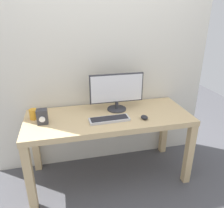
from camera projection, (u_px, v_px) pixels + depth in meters
The scene contains 8 objects.
ground_plane at pixel (109, 174), 2.49m from camera, with size 6.00×6.00×0.00m, color #4C4C51.
wall_back at pixel (101, 34), 2.25m from camera, with size 2.48×0.04×3.00m, color silver.
desk at pixel (109, 124), 2.24m from camera, with size 1.65×0.66×0.74m.
monitor at pixel (117, 91), 2.26m from camera, with size 0.56×0.20×0.39m.
keyboard_primary at pixel (109, 119), 2.09m from camera, with size 0.39×0.14×0.03m.
mouse at pixel (144, 117), 2.12m from camera, with size 0.07×0.08×0.04m, color #232328.
audio_controller at pixel (42, 117), 2.02m from camera, with size 0.10×0.09×0.14m.
coffee_mug at pixel (34, 114), 2.11m from camera, with size 0.08×0.08×0.10m, color orange.
Camera 1 is at (-0.42, -1.95, 1.70)m, focal length 35.10 mm.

